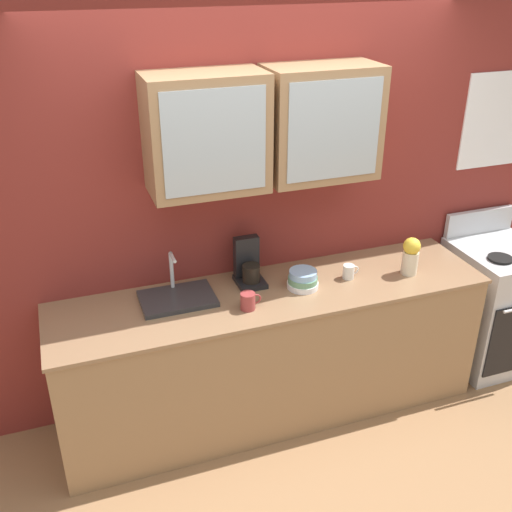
{
  "coord_description": "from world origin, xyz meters",
  "views": [
    {
      "loc": [
        -1.15,
        -2.92,
        2.76
      ],
      "look_at": [
        -0.11,
        0.0,
        1.17
      ],
      "focal_mm": 41.99,
      "sensor_mm": 36.0,
      "label": 1
    }
  ],
  "objects_px": {
    "stove_range": "(493,305)",
    "cup_near_sink": "(248,301)",
    "coffee_maker": "(248,266)",
    "bowl_stack": "(303,280)",
    "vase": "(411,255)",
    "sink_faucet": "(177,297)",
    "cup_near_bowls": "(349,271)"
  },
  "relations": [
    {
      "from": "bowl_stack",
      "to": "cup_near_sink",
      "type": "xyz_separation_m",
      "value": [
        -0.4,
        -0.12,
        -0.0
      ]
    },
    {
      "from": "stove_range",
      "to": "coffee_maker",
      "type": "distance_m",
      "value": 1.91
    },
    {
      "from": "stove_range",
      "to": "bowl_stack",
      "type": "bearing_deg",
      "value": -179.65
    },
    {
      "from": "coffee_maker",
      "to": "bowl_stack",
      "type": "bearing_deg",
      "value": -31.46
    },
    {
      "from": "sink_faucet",
      "to": "cup_near_sink",
      "type": "relative_size",
      "value": 3.46
    },
    {
      "from": "sink_faucet",
      "to": "coffee_maker",
      "type": "distance_m",
      "value": 0.48
    },
    {
      "from": "bowl_stack",
      "to": "cup_near_bowls",
      "type": "bearing_deg",
      "value": 1.95
    },
    {
      "from": "cup_near_sink",
      "to": "coffee_maker",
      "type": "bearing_deg",
      "value": 70.73
    },
    {
      "from": "sink_faucet",
      "to": "cup_near_sink",
      "type": "bearing_deg",
      "value": -31.84
    },
    {
      "from": "stove_range",
      "to": "vase",
      "type": "distance_m",
      "value": 1.0
    },
    {
      "from": "vase",
      "to": "cup_near_bowls",
      "type": "distance_m",
      "value": 0.41
    },
    {
      "from": "vase",
      "to": "cup_near_bowls",
      "type": "bearing_deg",
      "value": 169.3
    },
    {
      "from": "vase",
      "to": "coffee_maker",
      "type": "distance_m",
      "value": 1.03
    },
    {
      "from": "cup_near_bowls",
      "to": "vase",
      "type": "bearing_deg",
      "value": -10.7
    },
    {
      "from": "coffee_maker",
      "to": "stove_range",
      "type": "bearing_deg",
      "value": -5.29
    },
    {
      "from": "bowl_stack",
      "to": "cup_near_bowls",
      "type": "distance_m",
      "value": 0.32
    },
    {
      "from": "stove_range",
      "to": "cup_near_sink",
      "type": "xyz_separation_m",
      "value": [
        -1.92,
        -0.13,
        0.5
      ]
    },
    {
      "from": "sink_faucet",
      "to": "cup_near_sink",
      "type": "xyz_separation_m",
      "value": [
        0.37,
        -0.23,
        0.03
      ]
    },
    {
      "from": "vase",
      "to": "cup_near_sink",
      "type": "relative_size",
      "value": 1.97
    },
    {
      "from": "sink_faucet",
      "to": "bowl_stack",
      "type": "bearing_deg",
      "value": -7.8
    },
    {
      "from": "vase",
      "to": "cup_near_sink",
      "type": "height_order",
      "value": "vase"
    },
    {
      "from": "stove_range",
      "to": "cup_near_bowls",
      "type": "bearing_deg",
      "value": 179.92
    },
    {
      "from": "stove_range",
      "to": "vase",
      "type": "bearing_deg",
      "value": -174.91
    },
    {
      "from": "stove_range",
      "to": "cup_near_sink",
      "type": "bearing_deg",
      "value": -176.07
    },
    {
      "from": "bowl_stack",
      "to": "cup_near_sink",
      "type": "height_order",
      "value": "bowl_stack"
    },
    {
      "from": "bowl_stack",
      "to": "vase",
      "type": "xyz_separation_m",
      "value": [
        0.71,
        -0.06,
        0.08
      ]
    },
    {
      "from": "stove_range",
      "to": "cup_near_sink",
      "type": "height_order",
      "value": "stove_range"
    },
    {
      "from": "cup_near_sink",
      "to": "cup_near_bowls",
      "type": "xyz_separation_m",
      "value": [
        0.72,
        0.13,
        -0.01
      ]
    },
    {
      "from": "sink_faucet",
      "to": "vase",
      "type": "relative_size",
      "value": 1.75
    },
    {
      "from": "stove_range",
      "to": "sink_faucet",
      "type": "distance_m",
      "value": 2.34
    },
    {
      "from": "cup_near_sink",
      "to": "coffee_maker",
      "type": "distance_m",
      "value": 0.32
    },
    {
      "from": "vase",
      "to": "coffee_maker",
      "type": "bearing_deg",
      "value": 166.5
    }
  ]
}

